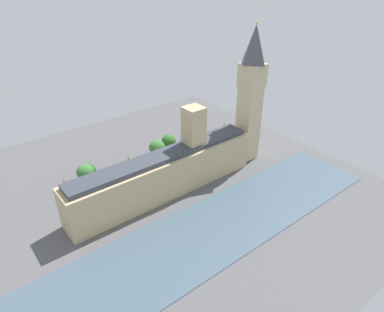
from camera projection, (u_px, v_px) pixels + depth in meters
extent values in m
plane|color=#565659|center=(162.00, 190.00, 126.65)|extent=(142.48, 142.48, 0.00)
cube|color=#475B6B|center=(212.00, 230.00, 107.92)|extent=(28.01, 128.24, 0.25)
cube|color=tan|center=(165.00, 176.00, 121.65)|extent=(10.53, 72.48, 14.63)
cube|color=tan|center=(194.00, 146.00, 124.91)|extent=(6.49, 6.49, 29.83)
cube|color=#383D47|center=(164.00, 156.00, 117.62)|extent=(8.00, 69.58, 1.60)
cone|color=tan|center=(224.00, 125.00, 138.24)|extent=(1.20, 1.20, 2.69)
cone|color=tan|center=(203.00, 132.00, 132.32)|extent=(1.20, 1.20, 2.93)
cone|color=tan|center=(181.00, 141.00, 126.59)|extent=(1.20, 1.20, 2.41)
cone|color=tan|center=(156.00, 150.00, 120.85)|extent=(1.20, 1.20, 1.94)
cone|color=tan|center=(128.00, 158.00, 114.77)|extent=(1.20, 1.20, 2.84)
cone|color=tan|center=(98.00, 170.00, 109.06)|extent=(1.20, 1.20, 2.21)
cone|color=tan|center=(64.00, 181.00, 103.06)|extent=(1.20, 1.20, 2.80)
cube|color=#CCBA8E|center=(248.00, 123.00, 140.52)|extent=(7.35, 7.35, 31.05)
cube|color=#CCBA8E|center=(252.00, 75.00, 130.60)|extent=(8.09, 8.09, 8.92)
cylinder|color=silver|center=(244.00, 73.00, 133.45)|extent=(0.25, 5.59, 5.59)
torus|color=black|center=(244.00, 73.00, 133.45)|extent=(0.24, 5.83, 5.83)
cylinder|color=silver|center=(260.00, 73.00, 132.86)|extent=(5.59, 0.25, 5.59)
torus|color=black|center=(260.00, 73.00, 132.86)|extent=(5.83, 0.24, 5.83)
pyramid|color=#4C4C54|center=(255.00, 44.00, 124.93)|extent=(8.09, 8.09, 13.91)
sphere|color=gold|center=(257.00, 23.00, 121.28)|extent=(0.80, 0.80, 0.80)
cube|color=#19472D|center=(205.00, 153.00, 149.15)|extent=(2.13, 4.88, 0.75)
cube|color=black|center=(204.00, 152.00, 148.69)|extent=(1.70, 2.77, 0.65)
cylinder|color=black|center=(206.00, 152.00, 150.68)|extent=(0.29, 0.70, 0.68)
cylinder|color=black|center=(209.00, 154.00, 149.50)|extent=(0.29, 0.70, 0.68)
cylinder|color=black|center=(201.00, 154.00, 149.18)|extent=(0.29, 0.70, 0.68)
cylinder|color=black|center=(203.00, 156.00, 147.99)|extent=(0.29, 0.70, 0.68)
cube|color=black|center=(178.00, 165.00, 140.98)|extent=(2.31, 4.80, 0.75)
cube|color=black|center=(179.00, 163.00, 140.74)|extent=(1.80, 2.74, 0.65)
cylinder|color=black|center=(176.00, 167.00, 139.88)|extent=(0.32, 0.70, 0.68)
cylinder|color=black|center=(174.00, 165.00, 141.09)|extent=(0.32, 0.70, 0.68)
cylinder|color=black|center=(183.00, 165.00, 141.25)|extent=(0.32, 0.70, 0.68)
cylinder|color=black|center=(180.00, 163.00, 142.46)|extent=(0.32, 0.70, 0.68)
cube|color=red|center=(148.00, 170.00, 133.90)|extent=(3.20, 10.64, 4.20)
cube|color=black|center=(148.00, 170.00, 133.86)|extent=(3.23, 10.25, 0.70)
cylinder|color=black|center=(141.00, 179.00, 132.31)|extent=(0.42, 1.12, 1.10)
cylinder|color=black|center=(138.00, 176.00, 133.96)|extent=(0.42, 1.12, 1.10)
cylinder|color=black|center=(158.00, 173.00, 135.93)|extent=(0.42, 1.12, 1.10)
cylinder|color=black|center=(155.00, 170.00, 137.57)|extent=(0.42, 1.12, 1.10)
cube|color=gold|center=(101.00, 191.00, 124.86)|extent=(2.10, 4.27, 0.75)
cube|color=black|center=(101.00, 189.00, 124.62)|extent=(1.69, 2.42, 0.65)
cylinder|color=black|center=(98.00, 194.00, 123.79)|extent=(0.29, 0.69, 0.68)
cylinder|color=black|center=(96.00, 192.00, 124.99)|extent=(0.29, 0.69, 0.68)
cylinder|color=black|center=(105.00, 192.00, 125.11)|extent=(0.29, 0.69, 0.68)
cylinder|color=black|center=(103.00, 190.00, 126.32)|extent=(0.29, 0.69, 0.68)
cube|color=#B7B7BC|center=(87.00, 201.00, 119.87)|extent=(1.82, 4.07, 0.75)
cube|color=black|center=(86.00, 199.00, 119.42)|extent=(1.50, 2.29, 0.65)
cylinder|color=black|center=(90.00, 199.00, 121.28)|extent=(0.26, 0.69, 0.68)
cylinder|color=black|center=(92.00, 201.00, 120.19)|extent=(0.26, 0.69, 0.68)
cylinder|color=black|center=(83.00, 202.00, 119.93)|extent=(0.26, 0.69, 0.68)
cylinder|color=black|center=(84.00, 204.00, 118.84)|extent=(0.26, 0.69, 0.68)
cylinder|color=maroon|center=(168.00, 176.00, 133.67)|extent=(0.59, 0.59, 1.27)
sphere|color=#8C6647|center=(168.00, 174.00, 133.30)|extent=(0.24, 0.24, 0.24)
cube|color=black|center=(168.00, 176.00, 133.88)|extent=(0.25, 0.30, 0.23)
cylinder|color=#336B60|center=(145.00, 184.00, 128.65)|extent=(0.50, 0.50, 1.29)
sphere|color=beige|center=(145.00, 183.00, 128.27)|extent=(0.25, 0.25, 0.25)
cube|color=maroon|center=(144.00, 184.00, 128.83)|extent=(0.15, 0.31, 0.23)
cylinder|color=gray|center=(130.00, 192.00, 124.29)|extent=(0.65, 0.65, 1.42)
sphere|color=#8C6647|center=(130.00, 190.00, 123.87)|extent=(0.27, 0.27, 0.27)
cube|color=navy|center=(130.00, 193.00, 124.00)|extent=(0.26, 0.33, 0.25)
cylinder|color=brown|center=(169.00, 151.00, 147.09)|extent=(0.56, 0.56, 5.32)
ellipsoid|color=#2D6628|center=(169.00, 141.00, 144.67)|extent=(5.93, 5.93, 5.04)
cylinder|color=brown|center=(87.00, 183.00, 126.92)|extent=(0.56, 0.56, 4.51)
ellipsoid|color=#387533|center=(85.00, 172.00, 124.64)|extent=(6.25, 6.25, 5.31)
cylinder|color=brown|center=(158.00, 158.00, 142.33)|extent=(0.56, 0.56, 4.93)
ellipsoid|color=#387533|center=(157.00, 147.00, 139.88)|extent=(6.55, 6.55, 5.57)
cylinder|color=brown|center=(90.00, 180.00, 128.45)|extent=(0.56, 0.56, 4.51)
ellipsoid|color=#235623|center=(89.00, 170.00, 126.35)|extent=(5.25, 5.25, 4.46)
cylinder|color=black|center=(83.00, 183.00, 125.21)|extent=(0.18, 0.18, 5.89)
sphere|color=#F2EAC6|center=(82.00, 176.00, 123.61)|extent=(0.56, 0.56, 0.56)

